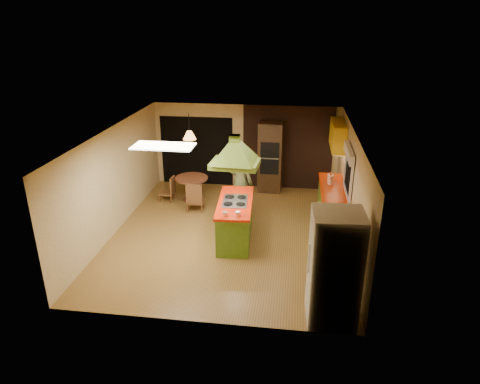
# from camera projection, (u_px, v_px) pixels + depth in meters

# --- Properties ---
(ground) EXTENTS (6.50, 6.50, 0.00)m
(ground) POSITION_uv_depth(u_px,v_px,m) (229.00, 234.00, 10.29)
(ground) COLOR olive
(ground) RESTS_ON ground
(room_walls) EXTENTS (5.50, 6.50, 6.50)m
(room_walls) POSITION_uv_depth(u_px,v_px,m) (229.00, 185.00, 9.82)
(room_walls) COLOR beige
(room_walls) RESTS_ON ground
(ceiling_plane) EXTENTS (6.50, 6.50, 0.00)m
(ceiling_plane) POSITION_uv_depth(u_px,v_px,m) (228.00, 132.00, 9.34)
(ceiling_plane) COLOR silver
(ceiling_plane) RESTS_ON room_walls
(brick_panel) EXTENTS (2.64, 0.03, 2.50)m
(brick_panel) POSITION_uv_depth(u_px,v_px,m) (288.00, 148.00, 12.63)
(brick_panel) COLOR #381E14
(brick_panel) RESTS_ON ground
(nook_opening) EXTENTS (2.20, 0.03, 2.10)m
(nook_opening) POSITION_uv_depth(u_px,v_px,m) (197.00, 151.00, 13.04)
(nook_opening) COLOR black
(nook_opening) RESTS_ON ground
(right_counter) EXTENTS (0.62, 3.05, 0.92)m
(right_counter) POSITION_uv_depth(u_px,v_px,m) (333.00, 212.00, 10.36)
(right_counter) COLOR olive
(right_counter) RESTS_ON ground
(upper_cabinets) EXTENTS (0.34, 1.40, 0.70)m
(upper_cabinets) POSITION_uv_depth(u_px,v_px,m) (338.00, 135.00, 11.26)
(upper_cabinets) COLOR yellow
(upper_cabinets) RESTS_ON room_walls
(window_right) EXTENTS (0.12, 1.35, 1.06)m
(window_right) POSITION_uv_depth(u_px,v_px,m) (349.00, 163.00, 9.66)
(window_right) COLOR black
(window_right) RESTS_ON room_walls
(fluor_panel) EXTENTS (1.20, 0.60, 0.03)m
(fluor_panel) POSITION_uv_depth(u_px,v_px,m) (163.00, 146.00, 8.38)
(fluor_panel) COLOR white
(fluor_panel) RESTS_ON ceiling_plane
(kitchen_island) EXTENTS (0.89, 1.96, 0.97)m
(kitchen_island) POSITION_uv_depth(u_px,v_px,m) (235.00, 220.00, 9.88)
(kitchen_island) COLOR #588421
(kitchen_island) RESTS_ON ground
(range_hood) EXTENTS (1.09, 0.82, 0.79)m
(range_hood) POSITION_uv_depth(u_px,v_px,m) (235.00, 146.00, 9.21)
(range_hood) COLOR #566E1B
(range_hood) RESTS_ON ceiling_plane
(man) EXTENTS (0.77, 0.63, 1.83)m
(man) POSITION_uv_depth(u_px,v_px,m) (240.00, 183.00, 10.92)
(man) COLOR #4B522B
(man) RESTS_ON ground
(refrigerator) EXTENTS (0.86, 0.82, 1.99)m
(refrigerator) POSITION_uv_depth(u_px,v_px,m) (334.00, 268.00, 7.05)
(refrigerator) COLOR white
(refrigerator) RESTS_ON ground
(wall_oven) EXTENTS (0.71, 0.63, 2.08)m
(wall_oven) POSITION_uv_depth(u_px,v_px,m) (270.00, 157.00, 12.51)
(wall_oven) COLOR #422A15
(wall_oven) RESTS_ON ground
(dining_table) EXTENTS (0.92, 0.92, 0.69)m
(dining_table) POSITION_uv_depth(u_px,v_px,m) (192.00, 184.00, 12.01)
(dining_table) COLOR brown
(dining_table) RESTS_ON ground
(chair_left) EXTENTS (0.40, 0.40, 0.71)m
(chair_left) POSITION_uv_depth(u_px,v_px,m) (167.00, 189.00, 12.05)
(chair_left) COLOR brown
(chair_left) RESTS_ON ground
(chair_near) EXTENTS (0.48, 0.48, 0.81)m
(chair_near) POSITION_uv_depth(u_px,v_px,m) (195.00, 196.00, 11.41)
(chair_near) COLOR brown
(chair_near) RESTS_ON ground
(pendant_lamp) EXTENTS (0.42, 0.42, 0.23)m
(pendant_lamp) POSITION_uv_depth(u_px,v_px,m) (189.00, 135.00, 11.47)
(pendant_lamp) COLOR #FF9E3F
(pendant_lamp) RESTS_ON ceiling_plane
(canister_large) EXTENTS (0.18, 0.18, 0.22)m
(canister_large) POSITION_uv_depth(u_px,v_px,m) (331.00, 179.00, 10.82)
(canister_large) COLOR #F9EAC8
(canister_large) RESTS_ON right_counter
(canister_medium) EXTENTS (0.16, 0.16, 0.18)m
(canister_medium) POSITION_uv_depth(u_px,v_px,m) (330.00, 177.00, 11.02)
(canister_medium) COLOR beige
(canister_medium) RESTS_ON right_counter
(canister_small) EXTENTS (0.14, 0.14, 0.14)m
(canister_small) POSITION_uv_depth(u_px,v_px,m) (331.00, 182.00, 10.75)
(canister_small) COLOR beige
(canister_small) RESTS_ON right_counter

